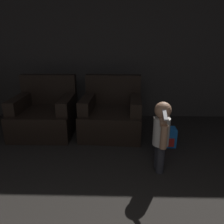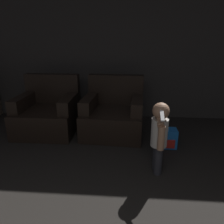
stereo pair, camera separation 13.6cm
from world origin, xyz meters
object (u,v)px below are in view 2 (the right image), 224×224
(person_toddler, at_px, (159,133))
(armchair_right, at_px, (114,114))
(armchair_left, at_px, (48,113))
(toy_backpack, at_px, (167,138))

(person_toddler, bearing_deg, armchair_right, -155.09)
(armchair_left, height_order, toy_backpack, armchair_left)
(toy_backpack, bearing_deg, armchair_right, 149.11)
(armchair_right, height_order, toy_backpack, armchair_right)
(armchair_right, xyz_separation_m, person_toddler, (0.56, -1.06, 0.18))
(armchair_right, distance_m, person_toddler, 1.21)
(person_toddler, height_order, toy_backpack, person_toddler)
(armchair_left, distance_m, armchair_right, 1.04)
(toy_backpack, bearing_deg, person_toddler, -108.70)
(armchair_left, bearing_deg, person_toddler, -33.58)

